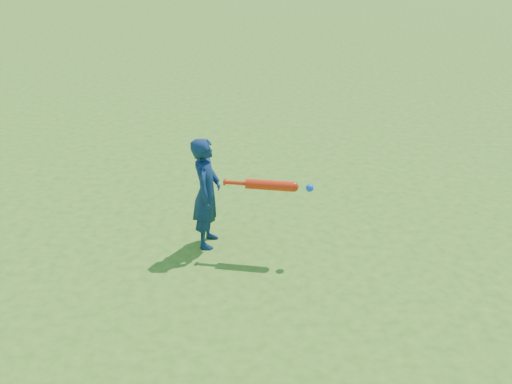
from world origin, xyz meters
TOP-DOWN VIEW (x-y plane):
  - ground at (0.00, 0.00)m, footprint 80.00×80.00m
  - child at (-0.51, 0.32)m, footprint 0.33×0.46m
  - bat_swing at (0.16, 0.17)m, footprint 0.87×0.20m

SIDE VIEW (x-z plane):
  - ground at x=0.00m, z-range 0.00..0.00m
  - child at x=-0.51m, z-range 0.00..1.16m
  - bat_swing at x=0.16m, z-range 0.69..0.79m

